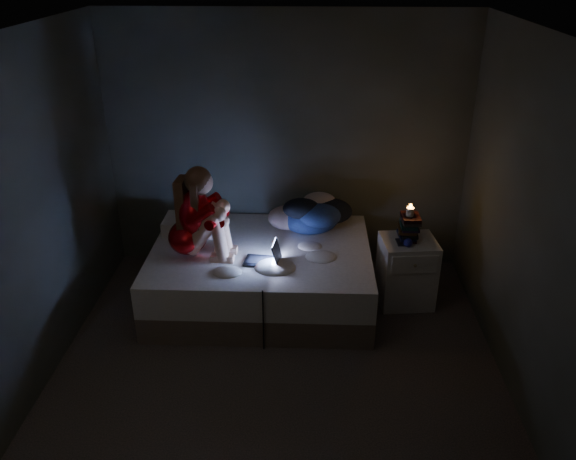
# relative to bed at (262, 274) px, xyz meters

# --- Properties ---
(floor) EXTENTS (3.60, 3.80, 0.02)m
(floor) POSITION_rel_bed_xyz_m (0.21, -1.10, -0.29)
(floor) COLOR black
(floor) RESTS_ON ground
(ceiling) EXTENTS (3.60, 3.80, 0.02)m
(ceiling) POSITION_rel_bed_xyz_m (0.21, -1.10, 2.33)
(ceiling) COLOR silver
(ceiling) RESTS_ON ground
(wall_back) EXTENTS (3.60, 0.02, 2.60)m
(wall_back) POSITION_rel_bed_xyz_m (0.21, 0.81, 1.02)
(wall_back) COLOR #303329
(wall_back) RESTS_ON ground
(wall_front) EXTENTS (3.60, 0.02, 2.60)m
(wall_front) POSITION_rel_bed_xyz_m (0.21, -3.01, 1.02)
(wall_front) COLOR #303329
(wall_front) RESTS_ON ground
(wall_left) EXTENTS (0.02, 3.80, 2.60)m
(wall_left) POSITION_rel_bed_xyz_m (-1.60, -1.10, 1.02)
(wall_left) COLOR #303329
(wall_left) RESTS_ON ground
(wall_right) EXTENTS (0.02, 3.80, 2.60)m
(wall_right) POSITION_rel_bed_xyz_m (2.02, -1.10, 1.02)
(wall_right) COLOR #303329
(wall_right) RESTS_ON ground
(bed) EXTENTS (2.03, 1.52, 0.56)m
(bed) POSITION_rel_bed_xyz_m (0.00, 0.00, 0.00)
(bed) COLOR #BCBAB4
(bed) RESTS_ON ground
(pillow) EXTENTS (0.50, 0.36, 0.14)m
(pillow) POSITION_rel_bed_xyz_m (-0.72, 0.33, 0.35)
(pillow) COLOR white
(pillow) RESTS_ON bed
(woman) EXTENTS (0.55, 0.38, 0.86)m
(woman) POSITION_rel_bed_xyz_m (-0.64, -0.16, 0.71)
(woman) COLOR #8B0008
(woman) RESTS_ON bed
(laptop) EXTENTS (0.34, 0.26, 0.22)m
(laptop) POSITION_rel_bed_xyz_m (0.03, -0.27, 0.39)
(laptop) COLOR black
(laptop) RESTS_ON bed
(clothes_pile) EXTENTS (0.72, 0.64, 0.36)m
(clothes_pile) POSITION_rel_bed_xyz_m (0.45, 0.42, 0.46)
(clothes_pile) COLOR navy
(clothes_pile) RESTS_ON bed
(nightstand) EXTENTS (0.54, 0.49, 0.66)m
(nightstand) POSITION_rel_bed_xyz_m (1.37, 0.02, 0.05)
(nightstand) COLOR silver
(nightstand) RESTS_ON ground
(book_stack) EXTENTS (0.19, 0.25, 0.22)m
(book_stack) POSITION_rel_bed_xyz_m (1.36, 0.05, 0.49)
(book_stack) COLOR black
(book_stack) RESTS_ON nightstand
(candle) EXTENTS (0.07, 0.07, 0.08)m
(candle) POSITION_rel_bed_xyz_m (1.36, 0.05, 0.64)
(candle) COLOR beige
(candle) RESTS_ON book_stack
(phone) EXTENTS (0.08, 0.14, 0.01)m
(phone) POSITION_rel_bed_xyz_m (1.28, -0.02, 0.38)
(phone) COLOR black
(phone) RESTS_ON nightstand
(blue_orb) EXTENTS (0.08, 0.08, 0.08)m
(blue_orb) POSITION_rel_bed_xyz_m (1.32, -0.10, 0.42)
(blue_orb) COLOR navy
(blue_orb) RESTS_ON nightstand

